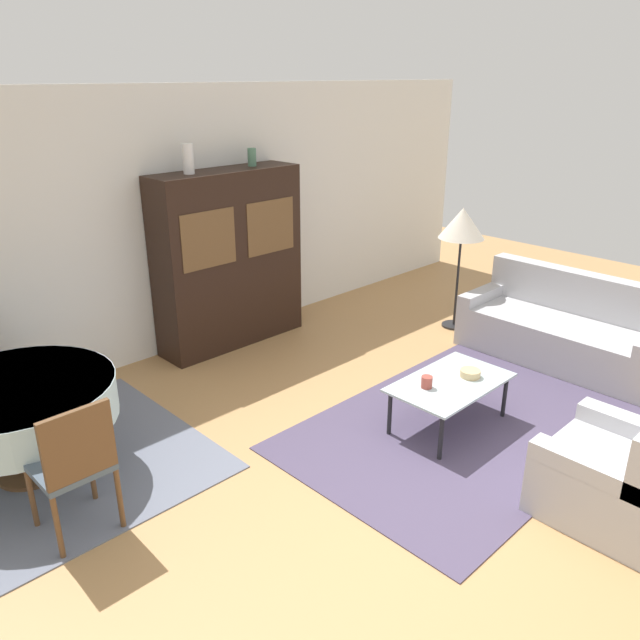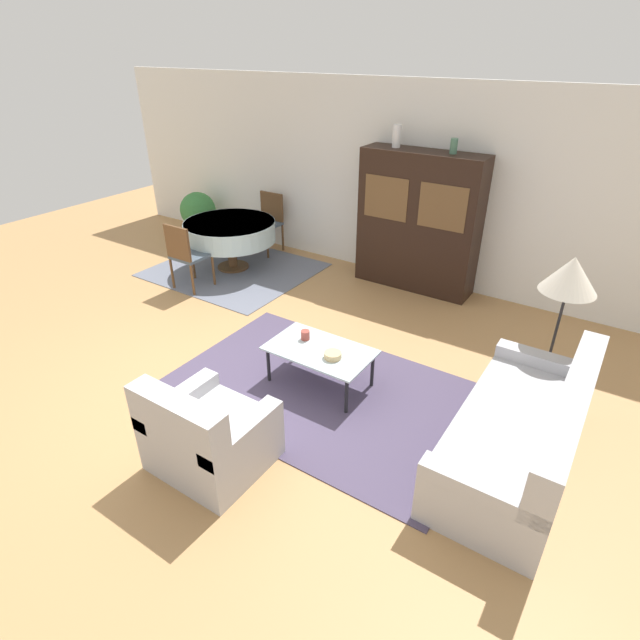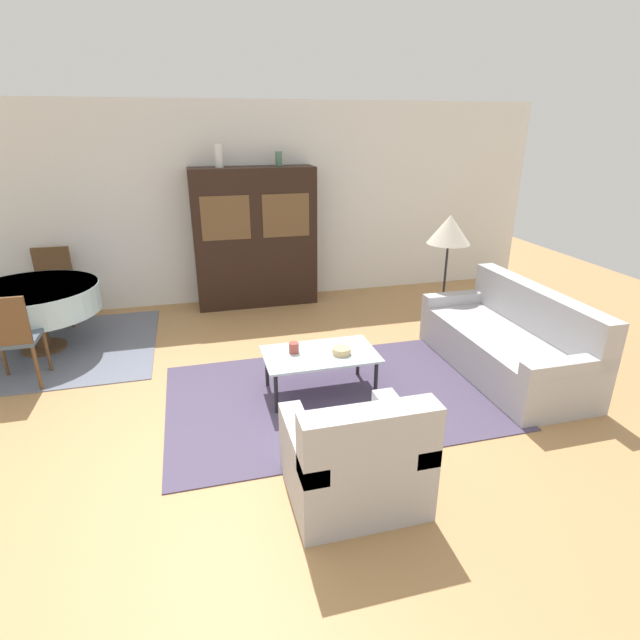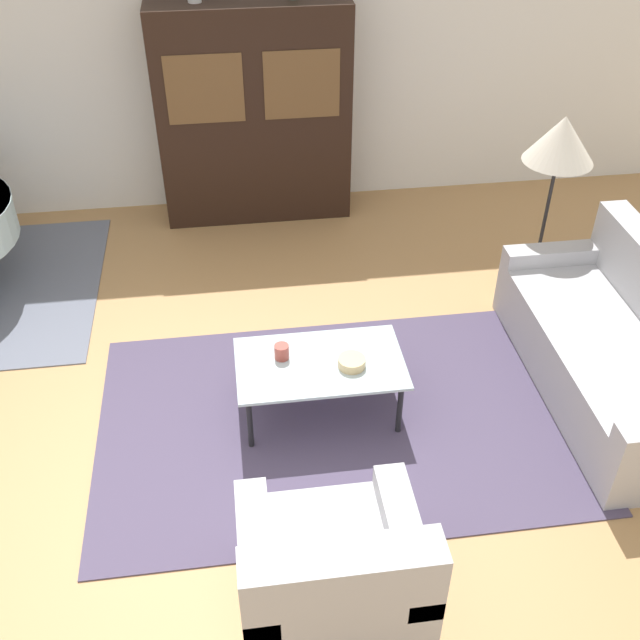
{
  "view_description": "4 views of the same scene",
  "coord_description": "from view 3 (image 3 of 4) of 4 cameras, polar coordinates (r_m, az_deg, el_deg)",
  "views": [
    {
      "loc": [
        -3.02,
        -1.91,
        2.79
      ],
      "look_at": [
        0.2,
        1.4,
        0.95
      ],
      "focal_mm": 35.0,
      "sensor_mm": 36.0,
      "label": 1
    },
    {
      "loc": [
        3.25,
        -2.86,
        3.08
      ],
      "look_at": [
        0.95,
        0.62,
        0.75
      ],
      "focal_mm": 28.0,
      "sensor_mm": 36.0,
      "label": 2
    },
    {
      "loc": [
        -0.12,
        -3.42,
        2.4
      ],
      "look_at": [
        0.95,
        0.62,
        0.75
      ],
      "focal_mm": 28.0,
      "sensor_mm": 36.0,
      "label": 3
    },
    {
      "loc": [
        0.47,
        -2.88,
        3.45
      ],
      "look_at": [
        0.95,
        0.62,
        0.75
      ],
      "focal_mm": 42.0,
      "sensor_mm": 36.0,
      "label": 4
    }
  ],
  "objects": [
    {
      "name": "couch",
      "position": [
        5.45,
        20.69,
        -2.52
      ],
      "size": [
        0.87,
        1.99,
        0.87
      ],
      "rotation": [
        0.0,
        0.0,
        1.57
      ],
      "color": "#B2B2B7",
      "rests_on": "ground_plane"
    },
    {
      "name": "coffee_table",
      "position": [
        4.65,
        0.0,
        -4.23
      ],
      "size": [
        1.05,
        0.63,
        0.41
      ],
      "color": "black",
      "rests_on": "area_rug"
    },
    {
      "name": "cup",
      "position": [
        4.63,
        -3.01,
        -3.19
      ],
      "size": [
        0.09,
        0.09,
        0.1
      ],
      "color": "#9E4238",
      "rests_on": "coffee_table"
    },
    {
      "name": "display_cabinet",
      "position": [
        6.98,
        -7.44,
        9.28
      ],
      "size": [
        1.65,
        0.47,
        1.88
      ],
      "color": "black",
      "rests_on": "ground_plane"
    },
    {
      "name": "floor_lamp",
      "position": [
        6.19,
        14.55,
        9.71
      ],
      "size": [
        0.51,
        0.51,
        1.41
      ],
      "color": "black",
      "rests_on": "ground_plane"
    },
    {
      "name": "dining_chair_far",
      "position": [
        7.17,
        -28.19,
        3.97
      ],
      "size": [
        0.44,
        0.44,
        0.94
      ],
      "rotation": [
        0.0,
        0.0,
        3.14
      ],
      "color": "brown",
      "rests_on": "dining_rug"
    },
    {
      "name": "ground_plane",
      "position": [
        4.18,
        -10.76,
        -13.94
      ],
      "size": [
        14.0,
        14.0,
        0.0
      ],
      "primitive_type": "plane",
      "color": "tan"
    },
    {
      "name": "armchair",
      "position": [
        3.46,
        4.08,
        -15.64
      ],
      "size": [
        0.87,
        0.8,
        0.84
      ],
      "color": "#B2B2B7",
      "rests_on": "ground_plane"
    },
    {
      "name": "dining_table",
      "position": [
        6.32,
        -29.89,
        2.0
      ],
      "size": [
        1.37,
        1.37,
        0.73
      ],
      "color": "brown",
      "rests_on": "dining_rug"
    },
    {
      "name": "area_rug",
      "position": [
        4.76,
        1.55,
        -8.67
      ],
      "size": [
        3.06,
        1.98,
        0.01
      ],
      "color": "#4C425B",
      "rests_on": "ground_plane"
    },
    {
      "name": "dining_rug",
      "position": [
        6.45,
        -28.46,
        -3.04
      ],
      "size": [
        2.29,
        2.04,
        0.01
      ],
      "color": "slate",
      "rests_on": "ground_plane"
    },
    {
      "name": "bowl",
      "position": [
        4.61,
        2.47,
        -3.53
      ],
      "size": [
        0.17,
        0.17,
        0.06
      ],
      "color": "tan",
      "rests_on": "coffee_table"
    },
    {
      "name": "dining_chair_near",
      "position": [
        5.52,
        -31.92,
        -1.49
      ],
      "size": [
        0.44,
        0.44,
        0.94
      ],
      "color": "brown",
      "rests_on": "dining_rug"
    },
    {
      "name": "vase_short",
      "position": [
        6.9,
        -4.74,
        17.88
      ],
      "size": [
        0.09,
        0.09,
        0.18
      ],
      "color": "#4C7A60",
      "rests_on": "display_cabinet"
    },
    {
      "name": "vase_tall",
      "position": [
        6.8,
        -11.51,
        17.92
      ],
      "size": [
        0.11,
        0.11,
        0.28
      ],
      "color": "white",
      "rests_on": "display_cabinet"
    },
    {
      "name": "wall_back",
      "position": [
        7.13,
        -14.01,
        12.45
      ],
      "size": [
        10.0,
        0.06,
        2.7
      ],
      "color": "white",
      "rests_on": "ground_plane"
    }
  ]
}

